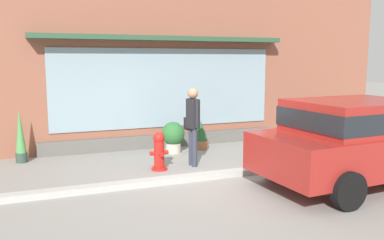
{
  "coord_description": "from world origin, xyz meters",
  "views": [
    {
      "loc": [
        -3.23,
        -7.39,
        2.35
      ],
      "look_at": [
        0.13,
        1.2,
        0.98
      ],
      "focal_mm": 38.09,
      "sensor_mm": 36.0,
      "label": 1
    }
  ],
  "objects": [
    {
      "name": "ground_plane",
      "position": [
        0.0,
        0.0,
        0.0
      ],
      "size": [
        60.0,
        60.0,
        0.0
      ],
      "primitive_type": "plane",
      "color": "gray"
    },
    {
      "name": "curb_strip",
      "position": [
        0.0,
        -0.2,
        0.06
      ],
      "size": [
        14.0,
        0.24,
        0.12
      ],
      "primitive_type": "cube",
      "color": "#B2B2AD",
      "rests_on": "ground_plane"
    },
    {
      "name": "storefront",
      "position": [
        0.0,
        3.19,
        2.65
      ],
      "size": [
        14.0,
        0.81,
        5.4
      ],
      "color": "#935642",
      "rests_on": "ground_plane"
    },
    {
      "name": "fire_hydrant",
      "position": [
        -0.79,
        0.78,
        0.41
      ],
      "size": [
        0.4,
        0.37,
        0.83
      ],
      "color": "red",
      "rests_on": "ground_plane"
    },
    {
      "name": "pedestrian_with_handbag",
      "position": [
        0.01,
        0.86,
        1.01
      ],
      "size": [
        0.23,
        0.65,
        1.74
      ],
      "rotation": [
        0.0,
        0.0,
        1.67
      ],
      "color": "#333847",
      "rests_on": "ground_plane"
    },
    {
      "name": "parked_car_red",
      "position": [
        2.4,
        -1.55,
        0.91
      ],
      "size": [
        4.16,
        2.26,
        1.61
      ],
      "rotation": [
        0.0,
        0.0,
        0.06
      ],
      "color": "maroon",
      "rests_on": "ground_plane"
    },
    {
      "name": "potted_plant_trailing_edge",
      "position": [
        4.37,
        2.49,
        0.63
      ],
      "size": [
        0.33,
        0.33,
        1.3
      ],
      "color": "#33473D",
      "rests_on": "ground_plane"
    },
    {
      "name": "potted_plant_corner_tall",
      "position": [
        -3.56,
        2.57,
        0.6
      ],
      "size": [
        0.26,
        0.26,
        1.23
      ],
      "color": "#33473D",
      "rests_on": "ground_plane"
    },
    {
      "name": "potted_plant_window_right",
      "position": [
        0.01,
        2.22,
        0.44
      ],
      "size": [
        0.59,
        0.59,
        0.79
      ],
      "color": "#B7B2A3",
      "rests_on": "ground_plane"
    },
    {
      "name": "potted_plant_by_entrance",
      "position": [
        0.84,
        2.38,
        0.36
      ],
      "size": [
        0.41,
        0.41,
        0.75
      ],
      "color": "#9E6042",
      "rests_on": "ground_plane"
    }
  ]
}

